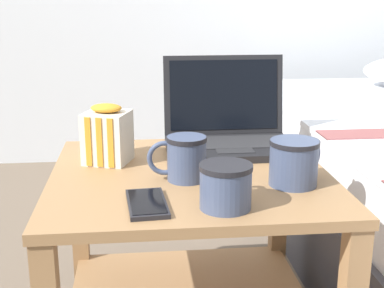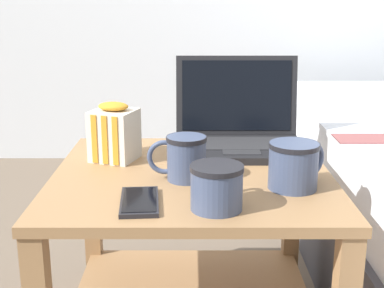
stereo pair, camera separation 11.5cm
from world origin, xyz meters
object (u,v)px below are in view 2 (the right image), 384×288
object	(u,v)px
mug_front_left	(294,163)
cell_phone	(139,201)
laptop	(239,131)
mug_mid_center	(185,156)
mug_front_right	(217,184)
snack_bag	(114,133)

from	to	relation	value
mug_front_left	cell_phone	xyz separation A→B (m)	(-0.31, -0.09, -0.05)
laptop	mug_mid_center	xyz separation A→B (m)	(-0.14, -0.25, 0.01)
laptop	mug_front_right	distance (m)	0.42
mug_front_left	snack_bag	size ratio (longest dim) A/B	0.92
laptop	cell_phone	distance (m)	0.45
mug_front_right	mug_mid_center	distance (m)	0.18
mug_front_left	mug_front_right	bearing A→B (deg)	-145.99
mug_mid_center	snack_bag	xyz separation A→B (m)	(-0.17, 0.15, 0.01)
laptop	mug_mid_center	size ratio (longest dim) A/B	2.54
mug_front_right	cell_phone	xyz separation A→B (m)	(-0.15, 0.02, -0.04)
snack_bag	cell_phone	size ratio (longest dim) A/B	0.95
mug_mid_center	snack_bag	bearing A→B (deg)	139.40
snack_bag	cell_phone	distance (m)	0.31
mug_mid_center	mug_front_left	bearing A→B (deg)	-13.02
mug_front_left	mug_front_right	world-z (taller)	mug_front_left
mug_front_left	mug_mid_center	bearing A→B (deg)	166.98
cell_phone	mug_front_right	bearing A→B (deg)	-8.57
snack_bag	mug_mid_center	bearing A→B (deg)	-40.60
mug_front_right	snack_bag	xyz separation A→B (m)	(-0.24, 0.31, 0.02)
mug_front_right	cell_phone	distance (m)	0.16
mug_mid_center	snack_bag	distance (m)	0.23
mug_front_left	mug_front_right	distance (m)	0.20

